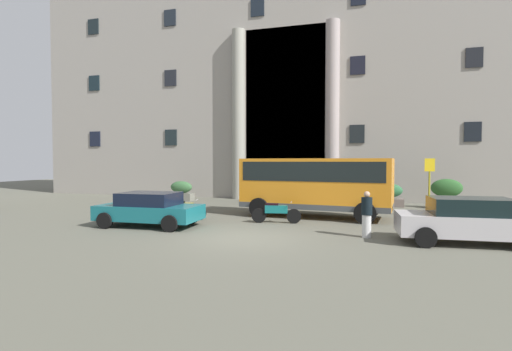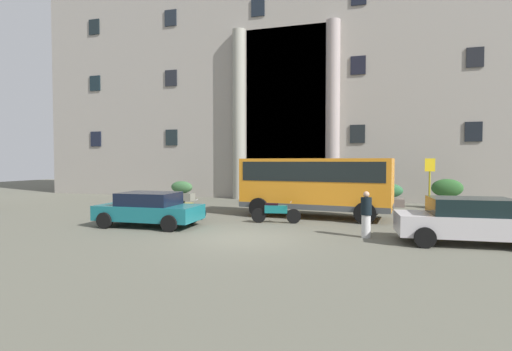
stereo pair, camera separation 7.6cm
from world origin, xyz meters
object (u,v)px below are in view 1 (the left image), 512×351
at_px(orange_minibus, 316,182).
at_px(parked_coupe_end, 471,220).
at_px(hedge_planter_far_east, 384,195).
at_px(parked_sedan_second, 149,209).
at_px(hedge_planter_entrance_right, 447,194).
at_px(bus_stop_sign, 429,181).
at_px(pedestrian_man_red_shirt, 367,214).
at_px(scooter_by_planter, 182,209).
at_px(hedge_planter_east, 318,192).
at_px(motorcycle_near_kerb, 275,212).
at_px(hedge_planter_west, 181,191).

relative_size(orange_minibus, parked_coupe_end, 1.57).
bearing_deg(hedge_planter_far_east, parked_sedan_second, -133.42).
distance_m(hedge_planter_entrance_right, hedge_planter_far_east, 3.25).
bearing_deg(orange_minibus, bus_stop_sign, 23.83).
xyz_separation_m(bus_stop_sign, parked_sedan_second, (-11.00, -5.91, -0.97)).
height_order(orange_minibus, pedestrian_man_red_shirt, orange_minibus).
bearing_deg(scooter_by_planter, parked_coupe_end, -24.15).
bearing_deg(hedge_planter_east, scooter_by_planter, -123.97).
relative_size(parked_sedan_second, motorcycle_near_kerb, 1.97).
relative_size(hedge_planter_entrance_right, motorcycle_near_kerb, 0.82).
relative_size(bus_stop_sign, hedge_planter_entrance_right, 1.61).
bearing_deg(hedge_planter_entrance_right, pedestrian_man_red_shirt, -113.74).
bearing_deg(hedge_planter_east, hedge_planter_far_east, 5.84).
bearing_deg(orange_minibus, scooter_by_planter, -149.47).
xyz_separation_m(hedge_planter_far_east, scooter_by_planter, (-8.69, -7.82, -0.19)).
distance_m(hedge_planter_entrance_right, parked_sedan_second, 15.65).
bearing_deg(hedge_planter_far_east, hedge_planter_west, -178.77).
height_order(orange_minibus, scooter_by_planter, orange_minibus).
distance_m(orange_minibus, pedestrian_man_red_shirt, 4.90).
distance_m(hedge_planter_west, parked_sedan_second, 10.01).
bearing_deg(scooter_by_planter, orange_minibus, 10.33).
bearing_deg(hedge_planter_entrance_right, parked_sedan_second, -142.40).
xyz_separation_m(hedge_planter_west, hedge_planter_east, (8.91, -0.11, 0.15)).
bearing_deg(bus_stop_sign, orange_minibus, -162.53).
bearing_deg(bus_stop_sign, hedge_planter_far_east, 116.20).
bearing_deg(parked_sedan_second, pedestrian_man_red_shirt, -0.81).
xyz_separation_m(hedge_planter_entrance_right, parked_coupe_end, (-1.09, -9.67, -0.04)).
bearing_deg(hedge_planter_west, scooter_by_planter, -62.68).
height_order(parked_coupe_end, scooter_by_planter, parked_coupe_end).
xyz_separation_m(orange_minibus, scooter_by_planter, (-5.52, -2.48, -1.15)).
distance_m(hedge_planter_entrance_right, scooter_by_planter, 14.21).
xyz_separation_m(bus_stop_sign, motorcycle_near_kerb, (-6.41, -3.79, -1.21)).
relative_size(bus_stop_sign, pedestrian_man_red_shirt, 1.73).
bearing_deg(hedge_planter_east, motorcycle_near_kerb, -97.01).
xyz_separation_m(orange_minibus, hedge_planter_entrance_right, (6.42, 5.22, -0.83)).
height_order(parked_coupe_end, motorcycle_near_kerb, parked_coupe_end).
height_order(bus_stop_sign, hedge_planter_east, bus_stop_sign).
bearing_deg(hedge_planter_entrance_right, orange_minibus, -140.91).
height_order(hedge_planter_entrance_right, pedestrian_man_red_shirt, hedge_planter_entrance_right).
height_order(parked_sedan_second, motorcycle_near_kerb, parked_sedan_second).
xyz_separation_m(bus_stop_sign, hedge_planter_entrance_right, (1.40, 3.64, -0.89)).
bearing_deg(hedge_planter_far_east, motorcycle_near_kerb, -121.16).
xyz_separation_m(motorcycle_near_kerb, pedestrian_man_red_shirt, (3.64, -2.06, 0.32)).
distance_m(hedge_planter_far_east, parked_sedan_second, 13.31).
bearing_deg(hedge_planter_far_east, hedge_planter_entrance_right, -2.17).
relative_size(hedge_planter_west, hedge_planter_entrance_right, 0.94).
height_order(motorcycle_near_kerb, pedestrian_man_red_shirt, pedestrian_man_red_shirt).
bearing_deg(parked_sedan_second, bus_stop_sign, 27.00).
distance_m(hedge_planter_east, motorcycle_near_kerb, 7.23).
bearing_deg(parked_sedan_second, hedge_planter_east, 58.26).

